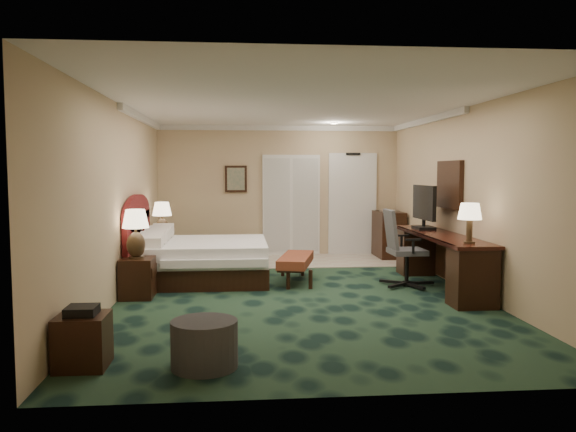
{
  "coord_description": "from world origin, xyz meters",
  "views": [
    {
      "loc": [
        -0.84,
        -7.96,
        1.77
      ],
      "look_at": [
        -0.09,
        0.6,
        1.07
      ],
      "focal_mm": 35.0,
      "sensor_mm": 36.0,
      "label": 1
    }
  ],
  "objects": [
    {
      "name": "ottoman",
      "position": [
        -1.16,
        -2.99,
        0.21
      ],
      "size": [
        0.76,
        0.76,
        0.43
      ],
      "primitive_type": "cylinder",
      "rotation": [
        0.0,
        0.0,
        0.32
      ],
      "color": "#2D2D2F",
      "rests_on": "ground"
    },
    {
      "name": "wall_right",
      "position": [
        2.5,
        0.0,
        1.35
      ],
      "size": [
        0.0,
        7.5,
        2.7
      ],
      "primitive_type": "cube",
      "color": "#D0BA8C",
      "rests_on": "ground"
    },
    {
      "name": "tile_patch",
      "position": [
        0.9,
        2.9,
        0.01
      ],
      "size": [
        3.2,
        1.7,
        0.01
      ],
      "primitive_type": "cube",
      "color": "#BEAC9B",
      "rests_on": "ground"
    },
    {
      "name": "minibar",
      "position": [
        2.2,
        3.2,
        0.47
      ],
      "size": [
        0.49,
        0.89,
        0.94
      ],
      "primitive_type": "cube",
      "color": "black",
      "rests_on": "ground"
    },
    {
      "name": "ceiling",
      "position": [
        0.0,
        0.0,
        2.7
      ],
      "size": [
        5.0,
        7.5,
        0.0
      ],
      "primitive_type": "cube",
      "color": "white",
      "rests_on": "wall_back"
    },
    {
      "name": "desk",
      "position": [
        2.17,
        0.16,
        0.41
      ],
      "size": [
        0.61,
        2.84,
        0.82
      ],
      "primitive_type": "cube",
      "color": "black",
      "rests_on": "ground"
    },
    {
      "name": "bed_bench",
      "position": [
        0.05,
        0.82,
        0.21
      ],
      "size": [
        0.72,
        1.33,
        0.43
      ],
      "primitive_type": "cube",
      "rotation": [
        0.0,
        0.0,
        -0.24
      ],
      "color": "brown",
      "rests_on": "ground"
    },
    {
      "name": "lamp_near",
      "position": [
        -2.26,
        -0.13,
        0.9
      ],
      "size": [
        0.41,
        0.41,
        0.68
      ],
      "primitive_type": null,
      "rotation": [
        0.0,
        0.0,
        -0.15
      ],
      "color": "black",
      "rests_on": "nightstand_near"
    },
    {
      "name": "floor",
      "position": [
        0.0,
        0.0,
        0.0
      ],
      "size": [
        5.0,
        7.5,
        0.0
      ],
      "primitive_type": "cube",
      "color": "black",
      "rests_on": "ground"
    },
    {
      "name": "desk_lamp",
      "position": [
        2.15,
        -0.93,
        1.09
      ],
      "size": [
        0.39,
        0.39,
        0.54
      ],
      "primitive_type": null,
      "rotation": [
        0.0,
        0.0,
        0.33
      ],
      "color": "black",
      "rests_on": "desk"
    },
    {
      "name": "wall_art",
      "position": [
        -0.9,
        3.71,
        1.6
      ],
      "size": [
        0.45,
        0.06,
        0.55
      ],
      "primitive_type": "cube",
      "color": "#526E5C",
      "rests_on": "wall_back"
    },
    {
      "name": "nightstand_near",
      "position": [
        -2.26,
        -0.08,
        0.28
      ],
      "size": [
        0.45,
        0.51,
        0.56
      ],
      "primitive_type": "cube",
      "color": "black",
      "rests_on": "ground"
    },
    {
      "name": "headboard",
      "position": [
        -2.44,
        1.0,
        0.7
      ],
      "size": [
        0.12,
        2.0,
        1.4
      ],
      "primitive_type": null,
      "color": "#4C090E",
      "rests_on": "ground"
    },
    {
      "name": "nightstand_far",
      "position": [
        -2.27,
        2.4,
        0.27
      ],
      "size": [
        0.43,
        0.49,
        0.53
      ],
      "primitive_type": "cube",
      "color": "black",
      "rests_on": "ground"
    },
    {
      "name": "side_table",
      "position": [
        -2.25,
        -2.89,
        0.24
      ],
      "size": [
        0.44,
        0.44,
        0.48
      ],
      "primitive_type": "cube",
      "color": "black",
      "rests_on": "ground"
    },
    {
      "name": "wall_mirror",
      "position": [
        2.46,
        0.6,
        1.55
      ],
      "size": [
        0.05,
        0.95,
        0.75
      ],
      "primitive_type": "cube",
      "color": "white",
      "rests_on": "wall_right"
    },
    {
      "name": "bed",
      "position": [
        -1.4,
        1.11,
        0.32
      ],
      "size": [
        2.0,
        1.85,
        0.63
      ],
      "primitive_type": "cube",
      "color": "white",
      "rests_on": "ground"
    },
    {
      "name": "tv",
      "position": [
        2.14,
        0.85,
        1.18
      ],
      "size": [
        0.1,
        0.92,
        0.71
      ],
      "primitive_type": "cube",
      "rotation": [
        0.0,
        0.0,
        0.02
      ],
      "color": "black",
      "rests_on": "desk"
    },
    {
      "name": "desk_chair",
      "position": [
        1.72,
        0.34,
        0.59
      ],
      "size": [
        0.7,
        0.66,
        1.18
      ],
      "primitive_type": null,
      "rotation": [
        0.0,
        0.0,
        0.03
      ],
      "color": "#4E4E51",
      "rests_on": "ground"
    },
    {
      "name": "lamp_far",
      "position": [
        -2.25,
        2.44,
        0.87
      ],
      "size": [
        0.38,
        0.38,
        0.66
      ],
      "primitive_type": null,
      "rotation": [
        0.0,
        0.0,
        0.08
      ],
      "color": "black",
      "rests_on": "nightstand_far"
    },
    {
      "name": "wall_left",
      "position": [
        -2.5,
        0.0,
        1.35
      ],
      "size": [
        0.0,
        7.5,
        2.7
      ],
      "primitive_type": "cube",
      "color": "#D0BA8C",
      "rests_on": "ground"
    },
    {
      "name": "closet_doors",
      "position": [
        0.25,
        3.71,
        1.05
      ],
      "size": [
        1.2,
        0.06,
        2.1
      ],
      "primitive_type": "cube",
      "color": "silver",
      "rests_on": "ground"
    },
    {
      "name": "entry_door",
      "position": [
        1.55,
        3.72,
        1.05
      ],
      "size": [
        1.02,
        0.06,
        2.18
      ],
      "primitive_type": "cube",
      "color": "white",
      "rests_on": "ground"
    },
    {
      "name": "wall_back",
      "position": [
        0.0,
        3.75,
        1.35
      ],
      "size": [
        5.0,
        0.0,
        2.7
      ],
      "primitive_type": "cube",
      "color": "#D0BA8C",
      "rests_on": "ground"
    },
    {
      "name": "wall_front",
      "position": [
        0.0,
        -3.75,
        1.35
      ],
      "size": [
        5.0,
        0.0,
        2.7
      ],
      "primitive_type": "cube",
      "color": "#D0BA8C",
      "rests_on": "ground"
    },
    {
      "name": "crown_molding",
      "position": [
        0.0,
        0.0,
        2.65
      ],
      "size": [
        5.0,
        7.5,
        0.1
      ],
      "primitive_type": null,
      "color": "white",
      "rests_on": "wall_back"
    }
  ]
}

